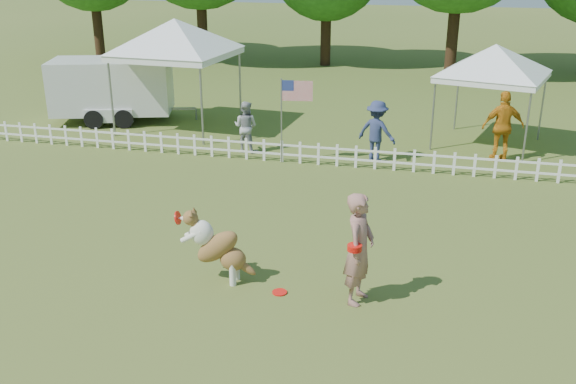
{
  "coord_description": "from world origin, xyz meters",
  "views": [
    {
      "loc": [
        2.85,
        -8.96,
        5.38
      ],
      "look_at": [
        0.15,
        2.0,
        1.1
      ],
      "focal_mm": 40.0,
      "sensor_mm": 36.0,
      "label": 1
    }
  ],
  "objects_px": {
    "frisbee_on_turf": "(280,292)",
    "spectator_a": "(246,127)",
    "canopy_tent_left": "(178,76)",
    "spectator_b": "(377,131)",
    "spectator_c": "(503,126)",
    "flag_pole": "(281,121)",
    "handler": "(359,249)",
    "cargo_trailer": "(112,90)",
    "dog": "(219,247)",
    "canopy_tent_right": "(490,97)"
  },
  "relations": [
    {
      "from": "canopy_tent_left",
      "to": "cargo_trailer",
      "type": "height_order",
      "value": "canopy_tent_left"
    },
    {
      "from": "frisbee_on_turf",
      "to": "spectator_a",
      "type": "xyz_separation_m",
      "value": [
        -2.94,
        7.55,
        0.71
      ]
    },
    {
      "from": "dog",
      "to": "spectator_a",
      "type": "distance_m",
      "value": 7.59
    },
    {
      "from": "flag_pole",
      "to": "spectator_c",
      "type": "xyz_separation_m",
      "value": [
        5.71,
        1.57,
        -0.18
      ]
    },
    {
      "from": "dog",
      "to": "cargo_trailer",
      "type": "relative_size",
      "value": 0.27
    },
    {
      "from": "spectator_b",
      "to": "spectator_a",
      "type": "bearing_deg",
      "value": 19.89
    },
    {
      "from": "cargo_trailer",
      "to": "spectator_a",
      "type": "xyz_separation_m",
      "value": [
        5.3,
        -2.27,
        -0.32
      ]
    },
    {
      "from": "spectator_c",
      "to": "canopy_tent_left",
      "type": "bearing_deg",
      "value": -20.19
    },
    {
      "from": "handler",
      "to": "flag_pole",
      "type": "relative_size",
      "value": 0.82
    },
    {
      "from": "dog",
      "to": "canopy_tent_right",
      "type": "bearing_deg",
      "value": 61.47
    },
    {
      "from": "handler",
      "to": "canopy_tent_right",
      "type": "distance_m",
      "value": 10.11
    },
    {
      "from": "spectator_b",
      "to": "canopy_tent_right",
      "type": "bearing_deg",
      "value": -123.03
    },
    {
      "from": "handler",
      "to": "canopy_tent_left",
      "type": "relative_size",
      "value": 0.56
    },
    {
      "from": "frisbee_on_turf",
      "to": "flag_pole",
      "type": "bearing_deg",
      "value": 104.1
    },
    {
      "from": "spectator_b",
      "to": "canopy_tent_left",
      "type": "bearing_deg",
      "value": 2.78
    },
    {
      "from": "canopy_tent_left",
      "to": "spectator_a",
      "type": "height_order",
      "value": "canopy_tent_left"
    },
    {
      "from": "frisbee_on_turf",
      "to": "canopy_tent_left",
      "type": "bearing_deg",
      "value": 121.18
    },
    {
      "from": "dog",
      "to": "flag_pole",
      "type": "height_order",
      "value": "flag_pole"
    },
    {
      "from": "spectator_b",
      "to": "spectator_c",
      "type": "relative_size",
      "value": 0.87
    },
    {
      "from": "canopy_tent_right",
      "to": "cargo_trailer",
      "type": "distance_m",
      "value": 11.93
    },
    {
      "from": "frisbee_on_turf",
      "to": "spectator_a",
      "type": "bearing_deg",
      "value": 111.26
    },
    {
      "from": "dog",
      "to": "frisbee_on_turf",
      "type": "xyz_separation_m",
      "value": [
        1.12,
        -0.18,
        -0.63
      ]
    },
    {
      "from": "canopy_tent_right",
      "to": "spectator_c",
      "type": "height_order",
      "value": "canopy_tent_right"
    },
    {
      "from": "canopy_tent_right",
      "to": "spectator_a",
      "type": "bearing_deg",
      "value": -145.53
    },
    {
      "from": "handler",
      "to": "cargo_trailer",
      "type": "height_order",
      "value": "cargo_trailer"
    },
    {
      "from": "dog",
      "to": "canopy_tent_right",
      "type": "height_order",
      "value": "canopy_tent_right"
    },
    {
      "from": "handler",
      "to": "cargo_trailer",
      "type": "relative_size",
      "value": 0.39
    },
    {
      "from": "canopy_tent_left",
      "to": "spectator_a",
      "type": "relative_size",
      "value": 2.31
    },
    {
      "from": "flag_pole",
      "to": "spectator_b",
      "type": "bearing_deg",
      "value": 9.67
    },
    {
      "from": "spectator_a",
      "to": "spectator_c",
      "type": "height_order",
      "value": "spectator_c"
    },
    {
      "from": "dog",
      "to": "handler",
      "type": "bearing_deg",
      "value": -4.5
    },
    {
      "from": "canopy_tent_right",
      "to": "spectator_a",
      "type": "relative_size",
      "value": 1.97
    },
    {
      "from": "canopy_tent_left",
      "to": "spectator_b",
      "type": "distance_m",
      "value": 6.81
    },
    {
      "from": "spectator_a",
      "to": "frisbee_on_turf",
      "type": "bearing_deg",
      "value": 120.14
    },
    {
      "from": "cargo_trailer",
      "to": "flag_pole",
      "type": "bearing_deg",
      "value": -42.18
    },
    {
      "from": "frisbee_on_turf",
      "to": "spectator_b",
      "type": "height_order",
      "value": "spectator_b"
    },
    {
      "from": "flag_pole",
      "to": "handler",
      "type": "bearing_deg",
      "value": -73.55
    },
    {
      "from": "frisbee_on_turf",
      "to": "cargo_trailer",
      "type": "relative_size",
      "value": 0.05
    },
    {
      "from": "handler",
      "to": "spectator_a",
      "type": "distance_m",
      "value": 8.58
    },
    {
      "from": "canopy_tent_left",
      "to": "spectator_c",
      "type": "bearing_deg",
      "value": -2.53
    },
    {
      "from": "frisbee_on_turf",
      "to": "handler",
      "type": "bearing_deg",
      "value": 3.54
    },
    {
      "from": "spectator_a",
      "to": "spectator_b",
      "type": "distance_m",
      "value": 3.66
    },
    {
      "from": "handler",
      "to": "canopy_tent_right",
      "type": "xyz_separation_m",
      "value": [
        2.4,
        9.8,
        0.49
      ]
    },
    {
      "from": "spectator_a",
      "to": "canopy_tent_left",
      "type": "bearing_deg",
      "value": -25.9
    },
    {
      "from": "handler",
      "to": "spectator_c",
      "type": "distance_m",
      "value": 8.75
    },
    {
      "from": "cargo_trailer",
      "to": "spectator_c",
      "type": "xyz_separation_m",
      "value": [
        12.23,
        -1.42,
        -0.09
      ]
    },
    {
      "from": "handler",
      "to": "dog",
      "type": "height_order",
      "value": "handler"
    },
    {
      "from": "dog",
      "to": "spectator_a",
      "type": "xyz_separation_m",
      "value": [
        -1.82,
        7.37,
        0.08
      ]
    },
    {
      "from": "handler",
      "to": "spectator_a",
      "type": "height_order",
      "value": "handler"
    },
    {
      "from": "dog",
      "to": "flag_pole",
      "type": "relative_size",
      "value": 0.56
    }
  ]
}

